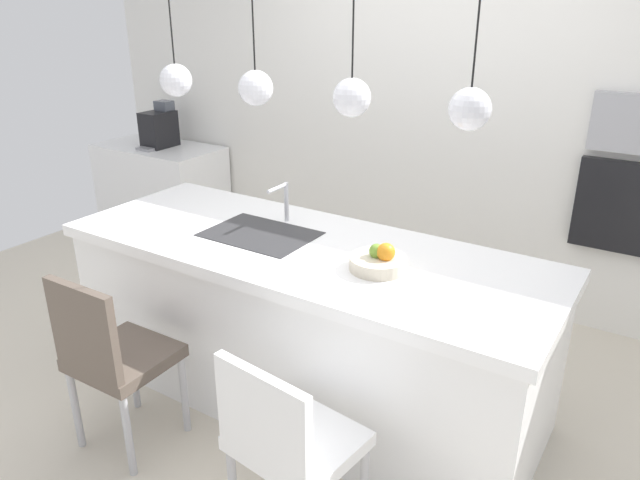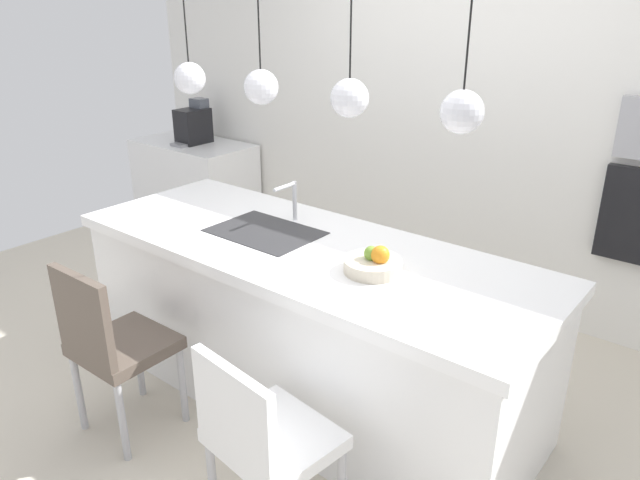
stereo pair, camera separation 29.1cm
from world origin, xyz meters
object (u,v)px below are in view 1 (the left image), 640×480
at_px(coffee_machine, 159,128).
at_px(chair_near, 112,354).
at_px(oven, 625,207).
at_px(fruit_bowl, 379,261).
at_px(chair_middle, 287,439).

height_order(coffee_machine, chair_near, coffee_machine).
relative_size(coffee_machine, oven, 0.68).
xyz_separation_m(fruit_bowl, chair_near, (-0.95, -0.77, -0.40)).
distance_m(chair_near, chair_middle, 0.98).
bearing_deg(coffee_machine, chair_middle, -36.49).
distance_m(oven, chair_near, 3.00).
xyz_separation_m(fruit_bowl, oven, (0.81, 1.63, -0.07)).
xyz_separation_m(coffee_machine, oven, (3.62, 0.30, -0.13)).
distance_m(fruit_bowl, chair_middle, 0.88).
relative_size(chair_near, chair_middle, 1.09).
relative_size(oven, chair_near, 0.61).
relative_size(fruit_bowl, coffee_machine, 0.69).
distance_m(coffee_machine, chair_near, 2.85).
distance_m(fruit_bowl, oven, 1.82).
bearing_deg(oven, coffee_machine, -175.31).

